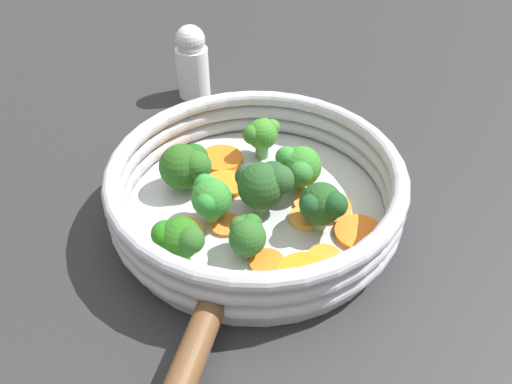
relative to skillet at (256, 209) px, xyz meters
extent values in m
plane|color=#262729|center=(0.00, 0.00, -0.01)|extent=(4.00, 4.00, 0.00)
cylinder|color=#B2B5B7|center=(0.00, 0.00, 0.00)|extent=(0.26, 0.26, 0.01)
torus|color=#ADB0BE|center=(0.00, 0.00, 0.02)|extent=(0.28, 0.28, 0.02)
torus|color=#ADB0BE|center=(0.00, 0.00, 0.03)|extent=(0.28, 0.28, 0.02)
torus|color=#ADB0BE|center=(0.00, 0.00, 0.05)|extent=(0.28, 0.28, 0.02)
sphere|color=#B1B7B3|center=(-0.02, -0.12, 0.01)|extent=(0.01, 0.01, 0.01)
sphere|color=#B3B5B6|center=(0.04, -0.12, 0.01)|extent=(0.01, 0.01, 0.01)
cylinder|color=orange|center=(-0.09, 0.04, 0.01)|extent=(0.05, 0.05, 0.00)
cylinder|color=orange|center=(0.07, -0.07, 0.01)|extent=(0.06, 0.06, 0.00)
cylinder|color=orange|center=(0.08, -0.05, 0.01)|extent=(0.04, 0.04, 0.00)
cylinder|color=#ED973A|center=(0.05, -0.01, 0.01)|extent=(0.03, 0.03, 0.01)
cylinder|color=#F98E3F|center=(-0.05, -0.06, 0.01)|extent=(0.05, 0.05, 0.00)
cylinder|color=orange|center=(-0.06, 0.05, 0.01)|extent=(0.06, 0.06, 0.01)
cylinder|color=orange|center=(-0.04, 0.01, 0.01)|extent=(0.05, 0.05, 0.01)
cylinder|color=orange|center=(0.03, -0.07, 0.01)|extent=(0.04, 0.04, 0.00)
cylinder|color=orange|center=(0.10, -0.01, 0.01)|extent=(0.06, 0.06, 0.01)
cylinder|color=#F7963F|center=(0.05, 0.02, 0.01)|extent=(0.05, 0.05, 0.00)
cylinder|color=orange|center=(0.07, 0.02, 0.01)|extent=(0.06, 0.06, 0.00)
cylinder|color=orange|center=(-0.02, -0.04, 0.01)|extent=(0.03, 0.03, 0.00)
cylinder|color=#74A053|center=(-0.03, -0.04, 0.02)|extent=(0.01, 0.01, 0.02)
sphere|color=#2F792B|center=(-0.03, -0.04, 0.04)|extent=(0.04, 0.04, 0.04)
sphere|color=#287A2B|center=(-0.03, -0.05, 0.04)|extent=(0.02, 0.02, 0.02)
sphere|color=#288332|center=(-0.04, -0.03, 0.04)|extent=(0.02, 0.02, 0.02)
cylinder|color=#7F9853|center=(-0.08, 0.00, 0.01)|extent=(0.01, 0.01, 0.01)
sphere|color=#245319|center=(-0.08, 0.00, 0.03)|extent=(0.05, 0.05, 0.05)
sphere|color=#285C1F|center=(-0.06, 0.00, 0.04)|extent=(0.03, 0.03, 0.03)
sphere|color=#1B5218|center=(-0.07, 0.01, 0.04)|extent=(0.03, 0.03, 0.03)
cylinder|color=#7B9D58|center=(0.07, -0.01, 0.02)|extent=(0.01, 0.01, 0.02)
sphere|color=#20481D|center=(0.07, -0.01, 0.04)|extent=(0.04, 0.04, 0.04)
sphere|color=#1A4522|center=(0.06, -0.02, 0.04)|extent=(0.02, 0.02, 0.02)
sphere|color=#18431C|center=(0.08, -0.02, 0.04)|extent=(0.02, 0.02, 0.02)
cylinder|color=#5C8951|center=(-0.02, 0.08, 0.02)|extent=(0.01, 0.01, 0.02)
sphere|color=#367A25|center=(-0.02, 0.08, 0.04)|extent=(0.03, 0.03, 0.03)
sphere|color=#2C7D1E|center=(-0.02, 0.09, 0.04)|extent=(0.02, 0.02, 0.02)
sphere|color=#3B782B|center=(-0.01, 0.08, 0.04)|extent=(0.02, 0.02, 0.02)
sphere|color=#307024|center=(-0.03, 0.07, 0.04)|extent=(0.02, 0.02, 0.02)
cylinder|color=#6A9049|center=(0.02, -0.07, 0.01)|extent=(0.01, 0.01, 0.01)
sphere|color=#275822|center=(0.02, -0.07, 0.03)|extent=(0.03, 0.03, 0.03)
sphere|color=#2E5621|center=(0.01, -0.06, 0.03)|extent=(0.02, 0.02, 0.02)
sphere|color=#22611D|center=(0.01, -0.06, 0.03)|extent=(0.02, 0.02, 0.02)
sphere|color=#235C26|center=(0.01, -0.06, 0.03)|extent=(0.02, 0.02, 0.02)
cylinder|color=#7FA75C|center=(-0.04, -0.09, 0.02)|extent=(0.01, 0.01, 0.02)
sphere|color=#245F15|center=(-0.04, -0.09, 0.04)|extent=(0.04, 0.04, 0.04)
sphere|color=#1E600E|center=(-0.05, -0.10, 0.04)|extent=(0.02, 0.02, 0.02)
sphere|color=#1F681B|center=(-0.05, -0.09, 0.04)|extent=(0.02, 0.02, 0.02)
sphere|color=#29571F|center=(-0.02, -0.10, 0.04)|extent=(0.02, 0.02, 0.02)
cylinder|color=#789C4F|center=(0.03, 0.04, 0.02)|extent=(0.01, 0.01, 0.02)
sphere|color=#307927|center=(0.03, 0.04, 0.03)|extent=(0.04, 0.04, 0.04)
sphere|color=#2F7230|center=(0.04, 0.02, 0.04)|extent=(0.03, 0.03, 0.03)
sphere|color=#29762A|center=(0.02, 0.03, 0.04)|extent=(0.02, 0.02, 0.02)
sphere|color=#318030|center=(0.02, 0.04, 0.04)|extent=(0.02, 0.02, 0.02)
cylinder|color=#7CB561|center=(0.01, -0.01, 0.02)|extent=(0.01, 0.01, 0.02)
sphere|color=#224920|center=(0.01, -0.01, 0.04)|extent=(0.04, 0.04, 0.04)
sphere|color=#294528|center=(-0.01, 0.00, 0.04)|extent=(0.03, 0.03, 0.03)
sphere|color=#244B25|center=(0.02, 0.00, 0.04)|extent=(0.03, 0.03, 0.03)
sphere|color=#1C4526|center=(0.01, 0.01, 0.04)|extent=(0.03, 0.03, 0.03)
cylinder|color=white|center=(-0.16, 0.20, 0.03)|extent=(0.04, 0.04, 0.07)
sphere|color=silver|center=(-0.16, 0.20, 0.07)|extent=(0.04, 0.04, 0.04)
camera|label=1|loc=(0.12, -0.34, 0.34)|focal=35.00mm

